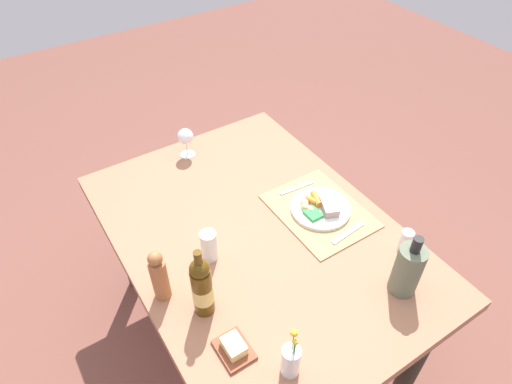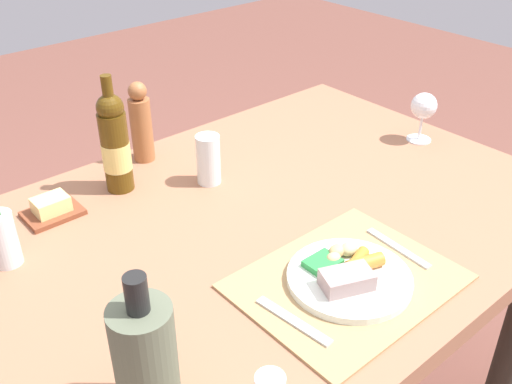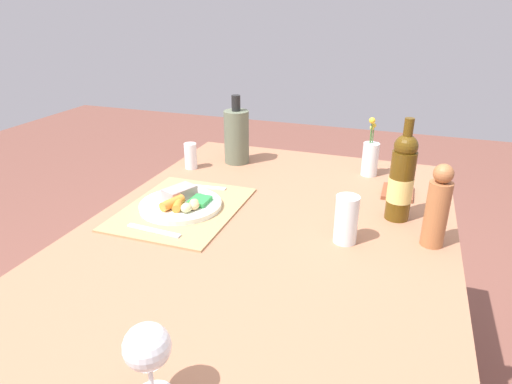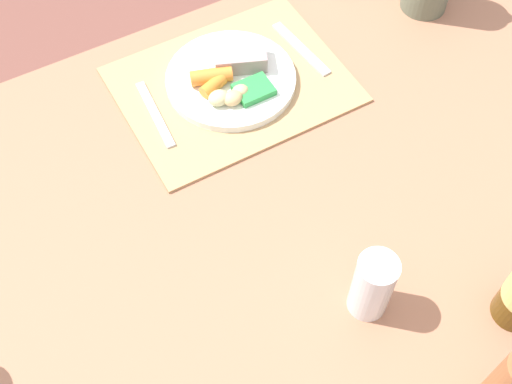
# 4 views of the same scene
# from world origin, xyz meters

# --- Properties ---
(dining_table) EXTENTS (1.45, 1.03, 0.76)m
(dining_table) POSITION_xyz_m (0.00, 0.00, 0.66)
(dining_table) COLOR #9E694C
(dining_table) RESTS_ON ground_plane
(placemat) EXTENTS (0.43, 0.34, 0.01)m
(placemat) POSITION_xyz_m (-0.05, -0.29, 0.76)
(placemat) COLOR tan
(placemat) RESTS_ON dining_table
(dinner_plate) EXTENTS (0.25, 0.25, 0.05)m
(dinner_plate) POSITION_xyz_m (-0.05, -0.29, 0.78)
(dinner_plate) COLOR white
(dinner_plate) RESTS_ON placemat
(fork) EXTENTS (0.04, 0.17, 0.00)m
(fork) POSITION_xyz_m (-0.21, -0.30, 0.76)
(fork) COLOR silver
(fork) RESTS_ON placemat
(knife) EXTENTS (0.03, 0.17, 0.00)m
(knife) POSITION_xyz_m (0.12, -0.29, 0.76)
(knife) COLOR silver
(knife) RESTS_ON placemat
(butter_dish) EXTENTS (0.13, 0.10, 0.05)m
(butter_dish) POSITION_xyz_m (-0.39, 0.34, 0.78)
(butter_dish) COLOR brown
(butter_dish) RESTS_ON dining_table
(pepper_mill) EXTENTS (0.06, 0.06, 0.23)m
(pepper_mill) POSITION_xyz_m (-0.07, 0.44, 0.86)
(pepper_mill) COLOR #A36239
(pepper_mill) RESTS_ON dining_table
(water_tumbler) EXTENTS (0.06, 0.06, 0.13)m
(water_tumbler) POSITION_xyz_m (-0.01, 0.22, 0.81)
(water_tumbler) COLOR silver
(water_tumbler) RESTS_ON dining_table
(flower_vase) EXTENTS (0.06, 0.06, 0.22)m
(flower_vase) POSITION_xyz_m (-0.54, 0.23, 0.82)
(flower_vase) COLOR silver
(flower_vase) RESTS_ON dining_table
(cooler_bottle) EXTENTS (0.10, 0.10, 0.27)m
(cooler_bottle) POSITION_xyz_m (-0.51, -0.29, 0.86)
(cooler_bottle) COLOR #5E6650
(cooler_bottle) RESTS_ON dining_table
(salt_shaker) EXTENTS (0.05, 0.05, 0.10)m
(salt_shaker) POSITION_xyz_m (-0.39, -0.43, 0.81)
(salt_shaker) COLOR white
(salt_shaker) RESTS_ON dining_table
(wine_bottle) EXTENTS (0.07, 0.07, 0.30)m
(wine_bottle) POSITION_xyz_m (-0.20, 0.35, 0.88)
(wine_bottle) COLOR #50370D
(wine_bottle) RESTS_ON dining_table
(wine_glass) EXTENTS (0.08, 0.08, 0.15)m
(wine_glass) POSITION_xyz_m (0.61, 0.01, 0.86)
(wine_glass) COLOR white
(wine_glass) RESTS_ON dining_table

